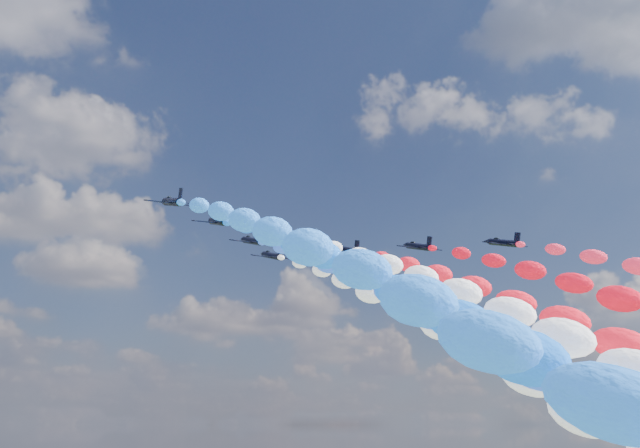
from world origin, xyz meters
name	(u,v)px	position (x,y,z in m)	size (l,w,h in m)	color
jet_0	(172,202)	(-28.38, -5.68, 109.28)	(8.02, 10.75, 2.37)	black
trail_0	(382,321)	(-28.38, -63.83, 85.69)	(5.57, 113.07, 50.43)	blue
jet_1	(217,221)	(-18.77, 2.38, 109.28)	(8.02, 10.75, 2.37)	black
trail_1	(430,337)	(-18.77, -55.77, 85.69)	(5.57, 113.07, 50.43)	blue
jet_2	(252,241)	(-8.74, 12.88, 109.28)	(8.02, 10.75, 2.37)	black
trail_2	(454,351)	(-8.74, -45.28, 85.69)	(5.57, 113.07, 50.43)	#2F61F8
jet_3	(300,241)	(-1.22, 9.22, 109.28)	(8.02, 10.75, 2.37)	black
trail_3	(534,351)	(-1.22, -48.93, 85.69)	(5.57, 113.07, 50.43)	white
jet_4	(272,256)	(-0.76, 23.08, 109.28)	(8.02, 10.75, 2.37)	black
trail_4	(459,361)	(-0.76, -35.08, 85.69)	(5.57, 113.07, 50.43)	white
jet_5	(346,250)	(9.40, 12.32, 109.28)	(8.02, 10.75, 2.37)	black
trail_5	(589,357)	(9.40, -45.83, 85.69)	(5.57, 113.07, 50.43)	red
jet_6	(418,246)	(19.60, 3.99, 109.28)	(8.02, 10.75, 2.37)	black
jet_7	(503,243)	(31.35, -5.20, 109.28)	(8.02, 10.75, 2.37)	black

